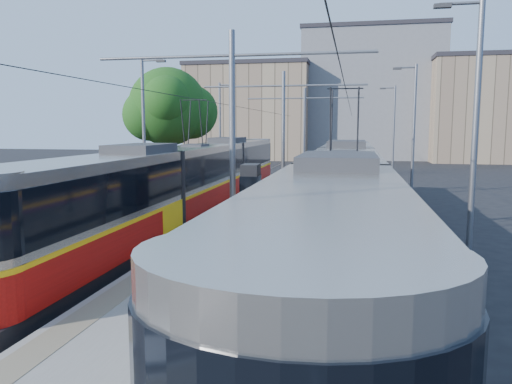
# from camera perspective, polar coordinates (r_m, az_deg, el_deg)

# --- Properties ---
(ground) EXTENTS (160.00, 160.00, 0.00)m
(ground) POSITION_cam_1_polar(r_m,az_deg,el_deg) (9.89, -14.28, -17.95)
(ground) COLOR black
(ground) RESTS_ON ground
(platform) EXTENTS (4.00, 50.00, 0.30)m
(platform) POSITION_cam_1_polar(r_m,az_deg,el_deg) (25.67, 2.14, -1.69)
(platform) COLOR gray
(platform) RESTS_ON ground
(tactile_strip_left) EXTENTS (0.70, 50.00, 0.01)m
(tactile_strip_left) POSITION_cam_1_polar(r_m,az_deg,el_deg) (25.91, -1.03, -1.25)
(tactile_strip_left) COLOR gray
(tactile_strip_left) RESTS_ON platform
(tactile_strip_right) EXTENTS (0.70, 50.00, 0.01)m
(tactile_strip_right) POSITION_cam_1_polar(r_m,az_deg,el_deg) (25.46, 5.37, -1.44)
(tactile_strip_right) COLOR gray
(tactile_strip_right) RESTS_ON platform
(rails) EXTENTS (8.71, 70.00, 0.03)m
(rails) POSITION_cam_1_polar(r_m,az_deg,el_deg) (25.69, 2.14, -1.98)
(rails) COLOR gray
(rails) RESTS_ON ground
(tram_left) EXTENTS (2.43, 31.49, 5.50)m
(tram_left) POSITION_cam_1_polar(r_m,az_deg,el_deg) (24.49, -6.89, 1.50)
(tram_left) COLOR black
(tram_left) RESTS_ON ground
(tram_right) EXTENTS (2.43, 29.98, 5.50)m
(tram_right) POSITION_cam_1_polar(r_m,az_deg,el_deg) (17.57, 9.89, -0.37)
(tram_right) COLOR black
(tram_right) RESTS_ON ground
(catenary) EXTENTS (9.20, 70.00, 7.00)m
(catenary) POSITION_cam_1_polar(r_m,az_deg,el_deg) (22.54, 1.05, 8.22)
(catenary) COLOR slate
(catenary) RESTS_ON platform
(street_lamps) EXTENTS (15.18, 38.22, 8.00)m
(street_lamps) POSITION_cam_1_polar(r_m,az_deg,el_deg) (29.31, 3.41, 7.35)
(street_lamps) COLOR slate
(street_lamps) RESTS_ON ground
(shelter) EXTENTS (0.74, 1.15, 2.49)m
(shelter) POSITION_cam_1_polar(r_m,az_deg,el_deg) (19.44, -0.61, -0.28)
(shelter) COLOR black
(shelter) RESTS_ON platform
(tree) EXTENTS (5.52, 5.10, 8.02)m
(tree) POSITION_cam_1_polar(r_m,az_deg,el_deg) (33.11, -9.37, 9.41)
(tree) COLOR #382314
(tree) RESTS_ON ground
(building_left) EXTENTS (16.32, 12.24, 12.63)m
(building_left) POSITION_cam_1_polar(r_m,az_deg,el_deg) (69.49, -0.47, 9.14)
(building_left) COLOR gray
(building_left) RESTS_ON ground
(building_centre) EXTENTS (18.36, 14.28, 17.22)m
(building_centre) POSITION_cam_1_polar(r_m,az_deg,el_deg) (72.21, 12.96, 10.71)
(building_centre) COLOR slate
(building_centre) RESTS_ON ground
(building_right) EXTENTS (14.28, 10.20, 12.74)m
(building_right) POSITION_cam_1_polar(r_m,az_deg,el_deg) (68.00, 25.06, 8.54)
(building_right) COLOR gray
(building_right) RESTS_ON ground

